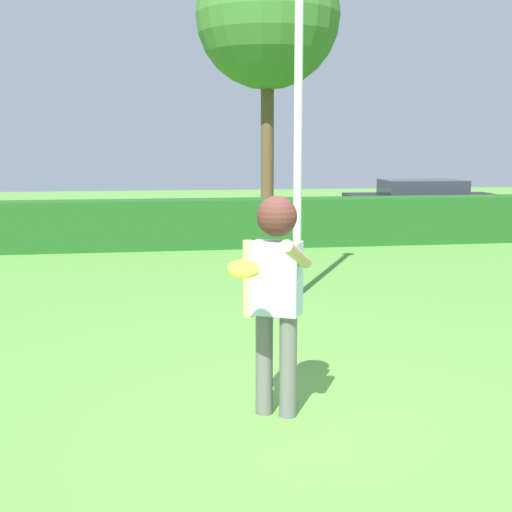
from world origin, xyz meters
The scene contains 7 objects.
ground_plane centered at (0.00, 0.00, 0.00)m, with size 60.00×60.00×0.00m, color #5D993E.
person centered at (-0.29, 0.31, 1.12)m, with size 0.52×0.83×1.78m.
frisbee centered at (-0.62, -0.15, 1.30)m, with size 0.23×0.22×0.10m.
lamppost centered at (0.86, 4.69, 2.95)m, with size 0.24×0.24×5.28m.
hedge_row centered at (0.00, 9.84, 0.52)m, with size 22.82×0.90×1.04m, color #205A1F.
parked_car_black centered at (6.40, 13.38, 0.69)m, with size 4.33×2.10×1.25m.
birch_tree centered at (2.09, 13.94, 5.60)m, with size 3.88×3.88×7.57m.
Camera 1 is at (-1.31, -4.91, 2.15)m, focal length 48.24 mm.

